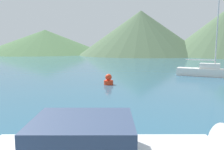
# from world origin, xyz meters

# --- Properties ---
(sailboat_inner) EXTENTS (6.67, 3.04, 8.20)m
(sailboat_inner) POSITION_xyz_m (9.21, 23.83, 0.54)
(sailboat_inner) COLOR white
(sailboat_inner) RESTS_ON ground_plane
(buoy_marker) EXTENTS (0.77, 0.77, 0.88)m
(buoy_marker) POSITION_xyz_m (-0.11, 16.89, 0.36)
(buoy_marker) COLOR red
(buoy_marker) RESTS_ON ground_plane
(hill_west) EXTENTS (49.22, 49.22, 9.51)m
(hill_west) POSITION_xyz_m (-40.46, 81.10, 4.76)
(hill_west) COLOR #476B42
(hill_west) RESTS_ON ground_plane
(hill_central) EXTENTS (43.02, 43.02, 15.16)m
(hill_central) POSITION_xyz_m (-2.00, 76.76, 7.58)
(hill_central) COLOR #4C6647
(hill_central) RESTS_ON ground_plane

